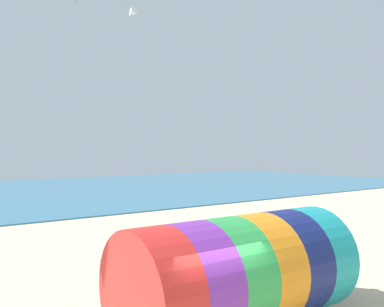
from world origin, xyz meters
The scene contains 3 objects.
giant_inflatable_tube centered at (1.52, 0.34, 1.47)m, with size 6.47×2.95×2.94m.
kite_handler centered at (5.88, 0.49, 0.82)m, with size 0.38×0.26×1.62m.
kite_white_delta centered at (7.03, 16.01, 13.28)m, with size 0.79×0.95×1.25m.
Camera 1 is at (-6.10, -7.76, 4.65)m, focal length 40.00 mm.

